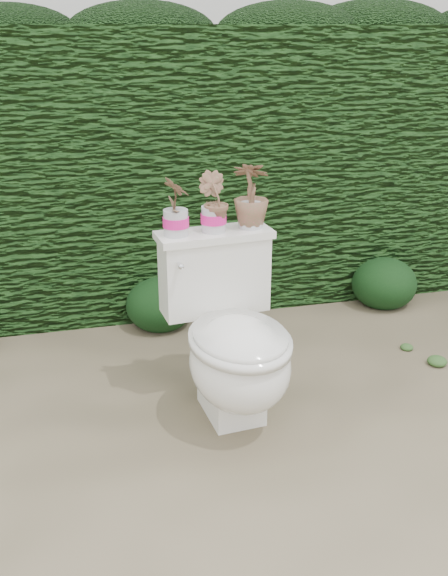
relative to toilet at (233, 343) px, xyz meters
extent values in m
plane|color=gray|center=(-0.08, -0.06, -0.36)|extent=(60.00, 60.00, 0.00)
cube|color=#26531B|center=(-0.08, 1.54, 0.44)|extent=(8.00, 1.00, 1.60)
cube|color=white|center=(0.00, 0.02, -0.26)|extent=(0.25, 0.32, 0.20)
ellipsoid|color=white|center=(0.01, -0.08, -0.06)|extent=(0.46, 0.55, 0.39)
cube|color=white|center=(-0.02, 0.24, 0.22)|extent=(0.48, 0.21, 0.34)
cube|color=white|center=(-0.02, 0.24, 0.40)|extent=(0.52, 0.24, 0.03)
cylinder|color=silver|center=(-0.20, 0.13, 0.32)|extent=(0.02, 0.06, 0.02)
sphere|color=silver|center=(-0.19, 0.10, 0.32)|extent=(0.03, 0.03, 0.03)
imported|color=#216C2B|center=(-0.19, 0.22, 0.54)|extent=(0.13, 0.15, 0.24)
imported|color=#216C2B|center=(-0.02, 0.24, 0.54)|extent=(0.17, 0.17, 0.24)
imported|color=#216C2B|center=(0.14, 0.25, 0.56)|extent=(0.19, 0.19, 0.27)
ellipsoid|color=#153713|center=(-0.17, 0.99, -0.20)|extent=(0.39, 0.39, 0.31)
ellipsoid|color=#153713|center=(1.22, 0.97, -0.20)|extent=(0.40, 0.40, 0.32)
camera|label=1|loc=(-0.62, -2.33, 1.24)|focal=40.00mm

